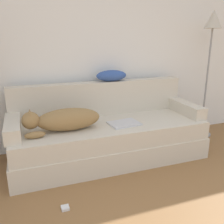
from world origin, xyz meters
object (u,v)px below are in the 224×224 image
(throw_pillow, at_px, (111,76))
(power_adapter, at_px, (65,208))
(floor_lamp, at_px, (211,39))
(laptop, at_px, (124,123))
(couch, at_px, (109,140))
(dog, at_px, (64,120))

(throw_pillow, distance_m, power_adapter, 1.64)
(floor_lamp, height_order, power_adapter, floor_lamp)
(laptop, bearing_deg, couch, 133.11)
(throw_pillow, xyz_separation_m, power_adapter, (-0.81, -1.10, -0.91))
(laptop, bearing_deg, power_adapter, -147.75)
(throw_pillow, distance_m, floor_lamp, 1.42)
(laptop, distance_m, power_adapter, 1.11)
(throw_pillow, bearing_deg, dog, -147.56)
(couch, bearing_deg, power_adapter, -130.97)
(couch, height_order, floor_lamp, floor_lamp)
(floor_lamp, bearing_deg, throw_pillow, 174.86)
(laptop, height_order, throw_pillow, throw_pillow)
(dog, distance_m, throw_pillow, 0.88)
(laptop, xyz_separation_m, floor_lamp, (1.37, 0.34, 0.90))
(laptop, xyz_separation_m, power_adapter, (-0.79, -0.64, -0.44))
(couch, height_order, power_adapter, couch)
(floor_lamp, bearing_deg, power_adapter, -155.62)
(dog, bearing_deg, couch, 9.06)
(couch, xyz_separation_m, power_adapter, (-0.65, -0.75, -0.21))
(dog, relative_size, floor_lamp, 0.46)
(couch, xyz_separation_m, throw_pillow, (0.15, 0.35, 0.70))
(couch, relative_size, laptop, 6.16)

